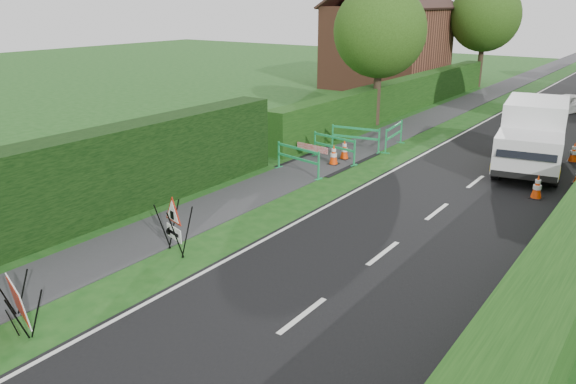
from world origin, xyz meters
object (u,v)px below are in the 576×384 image
Objects in this scene: red_rect_sign at (18,302)px; hatchback_car at (566,104)px; triangle_sign at (173,221)px; works_van at (532,135)px.

hatchback_car is at bearing 99.39° from red_rect_sign.
works_van reaches higher than triangle_sign.
red_rect_sign is at bearing -73.44° from triangle_sign.
triangle_sign is 13.68m from works_van.
triangle_sign is 0.22× the size of works_van.
works_van is (5.14, 16.61, 0.76)m from red_rect_sign.
red_rect_sign is at bearing -116.72° from works_van.
works_van is 1.79× the size of hatchback_car.
hatchback_car is (-1.04, 12.39, -0.75)m from works_van.
hatchback_car is at bearing 85.29° from works_van.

